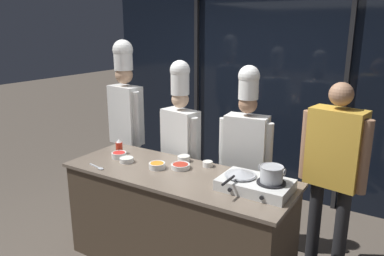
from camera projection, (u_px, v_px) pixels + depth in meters
window_wall_back at (264, 92)px, 4.80m from camera, size 4.65×0.09×2.70m
demo_counter at (177, 220)px, 3.40m from camera, size 2.08×0.76×0.92m
portable_stove at (255, 185)px, 2.92m from camera, size 0.56×0.37×0.10m
frying_pan at (240, 173)px, 2.97m from camera, size 0.25×0.44×0.05m
stock_pot at (272, 174)px, 2.83m from camera, size 0.20×0.18×0.13m
squeeze_bottle_chili at (119, 147)px, 3.76m from camera, size 0.07×0.07×0.15m
prep_bowl_garlic at (184, 158)px, 3.55m from camera, size 0.12×0.12×0.06m
prep_bowl_carrots at (157, 165)px, 3.37m from camera, size 0.15×0.15×0.05m
prep_bowl_bell_pepper at (119, 155)px, 3.64m from camera, size 0.15×0.15×0.06m
prep_bowl_bean_sprouts at (127, 160)px, 3.53m from camera, size 0.13×0.13×0.05m
prep_bowl_onion at (208, 163)px, 3.42m from camera, size 0.09×0.09×0.05m
prep_bowl_chili_flakes at (180, 166)px, 3.37m from camera, size 0.17×0.17×0.04m
serving_spoon_slotted at (99, 168)px, 3.38m from camera, size 0.22×0.07×0.02m
chef_head at (126, 111)px, 4.31m from camera, size 0.51×0.26×2.03m
chef_sous at (180, 136)px, 3.87m from camera, size 0.50×0.27×1.85m
chef_line at (246, 145)px, 3.61m from camera, size 0.53×0.25×1.82m
person_guest at (334, 162)px, 3.20m from camera, size 0.58×0.30×1.73m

